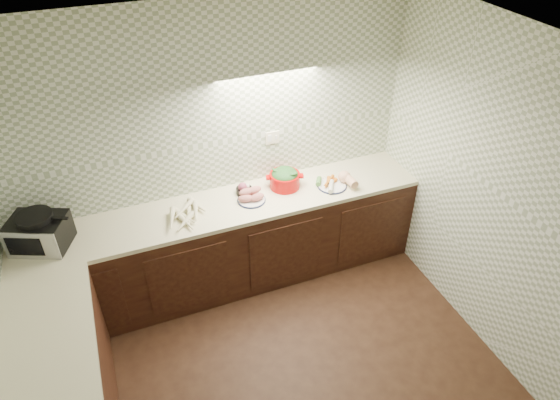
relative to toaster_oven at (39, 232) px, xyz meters
name	(u,v)px	position (x,y,z in m)	size (l,w,h in m)	color
room	(294,249)	(1.50, -1.52, 0.59)	(3.60, 3.60, 2.60)	black
counter	(175,331)	(0.82, -0.84, -0.59)	(3.60, 3.60, 0.90)	black
toaster_oven	(39,232)	(0.00, 0.00, 0.00)	(0.52, 0.47, 0.30)	black
parsnip_pile	(185,215)	(1.13, -0.08, -0.10)	(0.49, 0.41, 0.09)	beige
sweet_potato_plate	(251,196)	(1.73, -0.03, -0.10)	(0.25, 0.25, 0.12)	#111739
onion_bowl	(244,189)	(1.71, 0.10, -0.10)	(0.15, 0.15, 0.12)	black
dutch_oven	(285,178)	(2.09, 0.06, -0.05)	(0.35, 0.35, 0.19)	#BD0302
veg_plate	(337,181)	(2.56, -0.09, -0.09)	(0.35, 0.28, 0.13)	#111739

